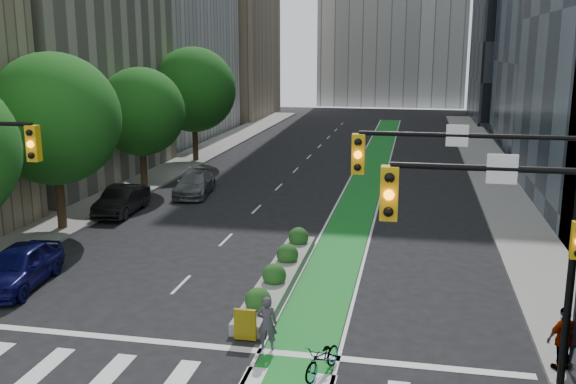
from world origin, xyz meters
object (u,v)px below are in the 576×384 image
at_px(pedestrian_far, 564,339).
at_px(parked_car_left_near, 19,266).
at_px(parked_car_left_far, 195,184).
at_px(cyclist, 267,323).
at_px(parked_car_left_mid, 122,200).
at_px(median_planter, 280,273).
at_px(bicycle, 323,358).

bearing_deg(pedestrian_far, parked_car_left_near, -35.99).
bearing_deg(parked_car_left_far, cyclist, -71.62).
xyz_separation_m(parked_car_left_mid, pedestrian_far, (19.94, -14.05, 0.31)).
bearing_deg(median_planter, bicycle, -68.64).
distance_m(median_planter, bicycle, 7.33).
bearing_deg(cyclist, parked_car_left_far, -68.20).
bearing_deg(pedestrian_far, parked_car_left_mid, -61.93).
distance_m(parked_car_left_mid, pedestrian_far, 24.39).
bearing_deg(parked_car_left_mid, median_planter, -41.36).
bearing_deg(bicycle, cyclist, 169.35).
bearing_deg(pedestrian_far, parked_car_left_far, -74.34).
height_order(parked_car_left_far, pedestrian_far, pedestrian_far).
distance_m(median_planter, parked_car_left_mid, 13.70).
distance_m(bicycle, pedestrian_far, 6.72).
distance_m(bicycle, parked_car_left_far, 23.29).
xyz_separation_m(bicycle, parked_car_left_mid, (-13.37, 15.36, 0.29)).
xyz_separation_m(cyclist, pedestrian_far, (8.44, 0.15, 0.22)).
bearing_deg(median_planter, parked_car_left_near, -165.85).
relative_size(cyclist, pedestrian_far, 0.92).
relative_size(parked_car_left_mid, parked_car_left_far, 0.95).
distance_m(parked_car_left_near, parked_car_left_mid, 11.03).
distance_m(bicycle, parked_car_left_mid, 20.37).
xyz_separation_m(parked_car_left_far, pedestrian_far, (17.56, -19.22, 0.37)).
bearing_deg(median_planter, pedestrian_far, -30.82).
bearing_deg(parked_car_left_far, parked_car_left_mid, -121.51).
distance_m(bicycle, cyclist, 2.23).
distance_m(cyclist, parked_car_left_far, 21.42).
bearing_deg(cyclist, median_planter, -85.37).
bearing_deg(cyclist, parked_car_left_mid, -54.41).
height_order(cyclist, pedestrian_far, pedestrian_far).
relative_size(median_planter, parked_car_left_near, 2.15).
bearing_deg(bicycle, pedestrian_far, 32.48).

